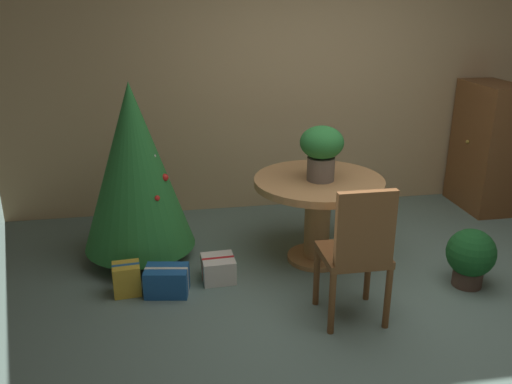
{
  "coord_description": "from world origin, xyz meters",
  "views": [
    {
      "loc": [
        -1.4,
        -3.04,
        2.1
      ],
      "look_at": [
        -0.79,
        0.49,
        0.78
      ],
      "focal_mm": 37.81,
      "sensor_mm": 36.0,
      "label": 1
    }
  ],
  "objects_px": {
    "round_dining_table": "(318,200)",
    "flower_vase": "(321,148)",
    "gift_box_gold": "(127,279)",
    "wooden_cabinet": "(486,147)",
    "gift_box_cream": "(218,269)",
    "gift_box_blue": "(167,281)",
    "potted_plant": "(471,256)",
    "holiday_tree": "(135,167)",
    "wooden_chair_near": "(358,249)"
  },
  "relations": [
    {
      "from": "round_dining_table",
      "to": "flower_vase",
      "type": "relative_size",
      "value": 2.4
    },
    {
      "from": "gift_box_gold",
      "to": "wooden_cabinet",
      "type": "relative_size",
      "value": 0.18
    },
    {
      "from": "gift_box_cream",
      "to": "gift_box_gold",
      "type": "height_order",
      "value": "gift_box_gold"
    },
    {
      "from": "gift_box_blue",
      "to": "potted_plant",
      "type": "height_order",
      "value": "potted_plant"
    },
    {
      "from": "flower_vase",
      "to": "potted_plant",
      "type": "bearing_deg",
      "value": -29.33
    },
    {
      "from": "holiday_tree",
      "to": "gift_box_blue",
      "type": "distance_m",
      "value": 0.96
    },
    {
      "from": "flower_vase",
      "to": "gift_box_blue",
      "type": "height_order",
      "value": "flower_vase"
    },
    {
      "from": "gift_box_gold",
      "to": "holiday_tree",
      "type": "bearing_deg",
      "value": 81.11
    },
    {
      "from": "gift_box_cream",
      "to": "wooden_cabinet",
      "type": "xyz_separation_m",
      "value": [
        2.85,
        1.08,
        0.55
      ]
    },
    {
      "from": "holiday_tree",
      "to": "gift_box_gold",
      "type": "distance_m",
      "value": 0.89
    },
    {
      "from": "round_dining_table",
      "to": "gift_box_gold",
      "type": "xyz_separation_m",
      "value": [
        -1.53,
        -0.29,
        -0.42
      ]
    },
    {
      "from": "gift_box_blue",
      "to": "wooden_chair_near",
      "type": "bearing_deg",
      "value": -25.3
    },
    {
      "from": "flower_vase",
      "to": "gift_box_cream",
      "type": "relative_size",
      "value": 1.67
    },
    {
      "from": "wooden_chair_near",
      "to": "gift_box_gold",
      "type": "bearing_deg",
      "value": 157.34
    },
    {
      "from": "holiday_tree",
      "to": "gift_box_cream",
      "type": "relative_size",
      "value": 5.71
    },
    {
      "from": "gift_box_cream",
      "to": "gift_box_gold",
      "type": "bearing_deg",
      "value": -172.67
    },
    {
      "from": "gift_box_blue",
      "to": "wooden_cabinet",
      "type": "height_order",
      "value": "wooden_cabinet"
    },
    {
      "from": "flower_vase",
      "to": "gift_box_cream",
      "type": "bearing_deg",
      "value": -168.83
    },
    {
      "from": "gift_box_gold",
      "to": "gift_box_blue",
      "type": "relative_size",
      "value": 0.69
    },
    {
      "from": "round_dining_table",
      "to": "potted_plant",
      "type": "height_order",
      "value": "round_dining_table"
    },
    {
      "from": "wooden_cabinet",
      "to": "round_dining_table",
      "type": "bearing_deg",
      "value": -156.22
    },
    {
      "from": "wooden_chair_near",
      "to": "gift_box_gold",
      "type": "distance_m",
      "value": 1.71
    },
    {
      "from": "gift_box_blue",
      "to": "potted_plant",
      "type": "bearing_deg",
      "value": -6.77
    },
    {
      "from": "flower_vase",
      "to": "gift_box_blue",
      "type": "relative_size",
      "value": 1.25
    },
    {
      "from": "gift_box_cream",
      "to": "gift_box_gold",
      "type": "xyz_separation_m",
      "value": [
        -0.69,
        -0.09,
        0.02
      ]
    },
    {
      "from": "gift_box_gold",
      "to": "gift_box_blue",
      "type": "bearing_deg",
      "value": -10.4
    },
    {
      "from": "round_dining_table",
      "to": "wooden_chair_near",
      "type": "distance_m",
      "value": 0.93
    },
    {
      "from": "gift_box_blue",
      "to": "wooden_cabinet",
      "type": "distance_m",
      "value": 3.51
    },
    {
      "from": "holiday_tree",
      "to": "gift_box_cream",
      "type": "height_order",
      "value": "holiday_tree"
    },
    {
      "from": "flower_vase",
      "to": "potted_plant",
      "type": "distance_m",
      "value": 1.38
    },
    {
      "from": "gift_box_blue",
      "to": "flower_vase",
      "type": "bearing_deg",
      "value": 13.98
    },
    {
      "from": "wooden_chair_near",
      "to": "gift_box_cream",
      "type": "distance_m",
      "value": 1.2
    },
    {
      "from": "gift_box_gold",
      "to": "potted_plant",
      "type": "height_order",
      "value": "potted_plant"
    },
    {
      "from": "holiday_tree",
      "to": "gift_box_gold",
      "type": "height_order",
      "value": "holiday_tree"
    },
    {
      "from": "flower_vase",
      "to": "gift_box_gold",
      "type": "relative_size",
      "value": 1.82
    },
    {
      "from": "round_dining_table",
      "to": "gift_box_cream",
      "type": "distance_m",
      "value": 0.97
    },
    {
      "from": "wooden_chair_near",
      "to": "holiday_tree",
      "type": "height_order",
      "value": "holiday_tree"
    },
    {
      "from": "round_dining_table",
      "to": "potted_plant",
      "type": "relative_size",
      "value": 2.28
    },
    {
      "from": "wooden_cabinet",
      "to": "potted_plant",
      "type": "xyz_separation_m",
      "value": [
        -0.98,
        -1.49,
        -0.39
      ]
    },
    {
      "from": "wooden_cabinet",
      "to": "gift_box_gold",
      "type": "bearing_deg",
      "value": -161.67
    },
    {
      "from": "flower_vase",
      "to": "gift_box_cream",
      "type": "xyz_separation_m",
      "value": [
        -0.84,
        -0.17,
        -0.88
      ]
    },
    {
      "from": "holiday_tree",
      "to": "potted_plant",
      "type": "height_order",
      "value": "holiday_tree"
    },
    {
      "from": "potted_plant",
      "to": "gift_box_gold",
      "type": "bearing_deg",
      "value": 172.82
    },
    {
      "from": "round_dining_table",
      "to": "gift_box_blue",
      "type": "height_order",
      "value": "round_dining_table"
    },
    {
      "from": "round_dining_table",
      "to": "holiday_tree",
      "type": "relative_size",
      "value": 0.7
    },
    {
      "from": "flower_vase",
      "to": "holiday_tree",
      "type": "bearing_deg",
      "value": 167.69
    },
    {
      "from": "wooden_chair_near",
      "to": "wooden_cabinet",
      "type": "distance_m",
      "value": 2.7
    },
    {
      "from": "wooden_chair_near",
      "to": "potted_plant",
      "type": "relative_size",
      "value": 2.15
    },
    {
      "from": "gift_box_cream",
      "to": "flower_vase",
      "type": "bearing_deg",
      "value": 11.17
    },
    {
      "from": "holiday_tree",
      "to": "round_dining_table",
      "type": "bearing_deg",
      "value": -11.03
    }
  ]
}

